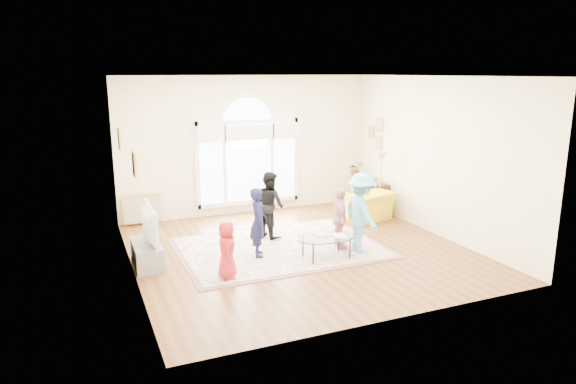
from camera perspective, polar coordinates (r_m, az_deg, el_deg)
name	(u,v)px	position (r m, az deg, el deg)	size (l,w,h in m)	color
ground	(300,250)	(9.70, 1.31, -6.51)	(6.00, 6.00, 0.00)	#573417
room_shell	(250,148)	(11.90, -4.21, 4.93)	(6.00, 6.00, 6.00)	#FCEFC4
area_rug	(280,247)	(9.83, -0.88, -6.18)	(3.60, 2.60, 0.02)	beige
rug_border	(280,248)	(9.83, -0.88, -6.20)	(3.80, 2.80, 0.01)	#864E51
tv_console	(147,254)	(9.21, -15.41, -6.71)	(0.45, 1.00, 0.42)	gray
television	(145,225)	(9.05, -15.56, -3.54)	(0.17, 1.11, 0.64)	black
coffee_table	(327,237)	(9.19, 4.30, -5.04)	(1.15, 0.74, 0.54)	silver
armchair	(367,206)	(11.71, 8.82, -1.52)	(1.01, 0.88, 0.66)	yellow
side_cabinet	(377,198)	(12.35, 9.83, -0.68)	(0.40, 0.50, 0.70)	black
floor_lamp	(381,162)	(11.76, 10.30, 3.25)	(0.31, 0.31, 1.51)	black
plant_pedestal	(355,191)	(13.04, 7.44, 0.15)	(0.20, 0.20, 0.70)	white
potted_plant	(356,169)	(12.93, 7.51, 2.52)	(0.36, 0.31, 0.40)	#33722D
leaning_picture	(143,224)	(11.76, -15.86, -3.47)	(0.80, 0.05, 0.62)	tan
child_red	(227,250)	(8.32, -6.82, -6.41)	(0.46, 0.30, 0.94)	red
child_navy	(258,222)	(9.21, -3.33, -3.37)	(0.46, 0.30, 1.26)	#15163C
child_black	(270,204)	(10.26, -2.03, -1.39)	(0.65, 0.51, 1.34)	black
child_pink	(340,219)	(9.66, 5.80, -2.95)	(0.67, 0.28, 1.15)	pink
child_blue	(362,213)	(9.50, 8.17, -2.28)	(0.95, 0.55, 1.47)	#5FB3DB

